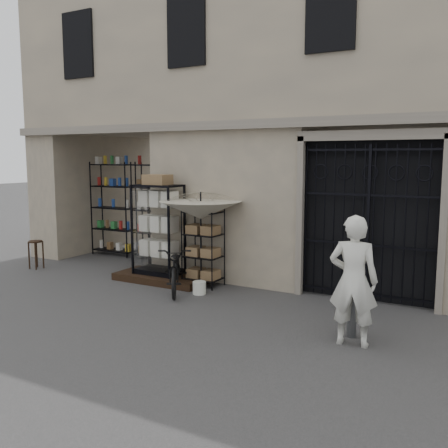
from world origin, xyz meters
The scene contains 14 objects.
ground centered at (0.00, 0.00, 0.00)m, with size 80.00×80.00×0.00m, color black.
main_building centered at (0.00, 4.00, 4.50)m, with size 14.00×4.00×9.00m, color tan.
shop_recess centered at (-4.50, 2.80, 1.50)m, with size 3.00×1.70×3.00m, color black.
shop_shelving centered at (-4.55, 3.30, 1.25)m, with size 2.70×0.50×2.50m, color black.
iron_gate centered at (1.75, 2.28, 1.50)m, with size 2.50×0.21×3.00m.
step_platform centered at (-2.40, 1.55, 0.07)m, with size 2.00×0.90×0.15m, color black.
display_cabinet centered at (-2.50, 1.58, 1.00)m, with size 0.96×0.61×2.06m.
wire_rack centered at (-1.43, 1.66, 0.79)m, with size 0.85×0.73×1.62m.
market_umbrella centered at (-1.40, 1.53, 1.67)m, with size 1.90×1.91×2.32m.
white_bucket centered at (-1.17, 1.08, 0.12)m, with size 0.26×0.26×0.25m, color silver.
bicycle centered at (-1.67, 1.04, 0.00)m, with size 0.61×0.92×1.75m, color black.
wooden_stool centered at (-5.72, 1.10, 0.35)m, with size 0.38×0.38×0.67m.
steel_bollard centered at (2.01, 0.21, 0.37)m, with size 0.13×0.13×0.73m, color #525455.
shopkeeper centered at (2.09, -0.09, 0.00)m, with size 0.67×1.84×0.44m, color silver.
Camera 1 is at (3.80, -6.85, 2.62)m, focal length 40.00 mm.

